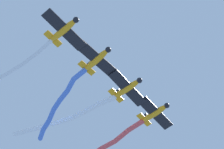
{
  "coord_description": "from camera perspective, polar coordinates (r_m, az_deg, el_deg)",
  "views": [
    {
      "loc": [
        15.11,
        -31.79,
        6.88
      ],
      "look_at": [
        1.95,
        1.83,
        64.1
      ],
      "focal_mm": 67.27,
      "sensor_mm": 36.0,
      "label": 1
    }
  ],
  "objects": [
    {
      "name": "airplane_lead",
      "position": [
        64.0,
        -6.52,
        6.07
      ],
      "size": [
        6.2,
        8.07,
        2.0
      ],
      "rotation": [
        0.0,
        0.0,
        5.94
      ],
      "color": "orange"
    },
    {
      "name": "airplane_slot",
      "position": [
        72.7,
        5.89,
        -5.21
      ],
      "size": [
        6.21,
        8.08,
        2.0
      ],
      "rotation": [
        0.0,
        0.0,
        5.96
      ],
      "color": "orange"
    },
    {
      "name": "airplane_right_wing",
      "position": [
        69.0,
        2.12,
        -1.87
      ],
      "size": [
        6.2,
        8.1,
        2.0
      ],
      "rotation": [
        0.0,
        0.0,
        5.98
      ],
      "color": "orange"
    },
    {
      "name": "airplane_left_wing",
      "position": [
        66.41,
        -2.03,
        2.09
      ],
      "size": [
        6.19,
        8.0,
        2.0
      ],
      "rotation": [
        0.0,
        0.0,
        5.88
      ],
      "color": "orange"
    },
    {
      "name": "smoke_trail_right_wing",
      "position": [
        75.16,
        -6.62,
        -5.94
      ],
      "size": [
        21.97,
        4.1,
        4.16
      ],
      "color": "white"
    },
    {
      "name": "smoke_trail_left_wing",
      "position": [
        71.2,
        -7.27,
        -4.13
      ],
      "size": [
        13.57,
        10.6,
        1.69
      ],
      "color": "#4C75DB"
    }
  ]
}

